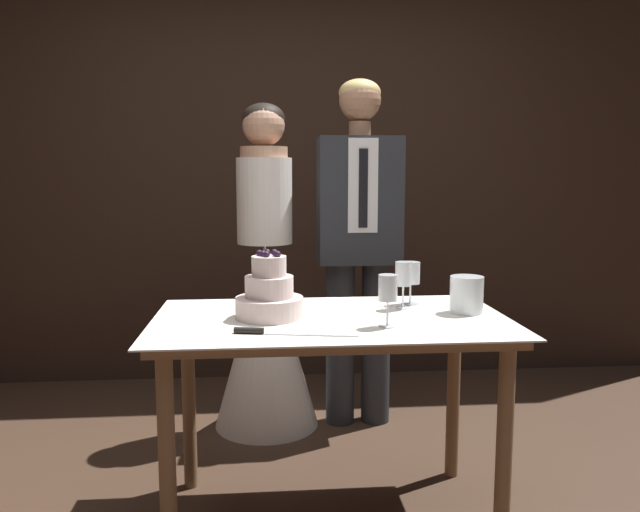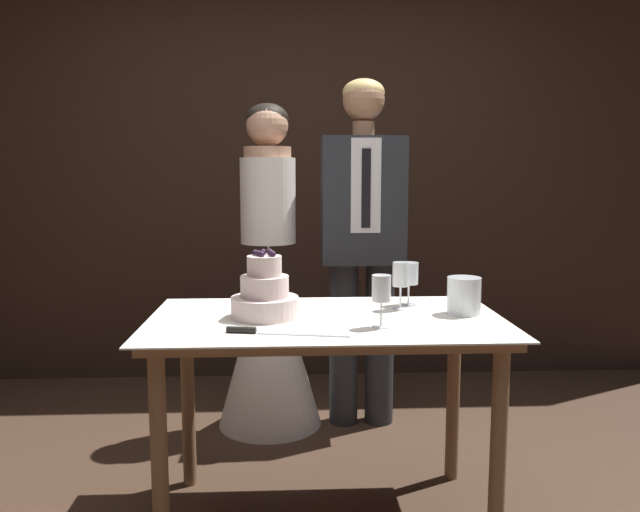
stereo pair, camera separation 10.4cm
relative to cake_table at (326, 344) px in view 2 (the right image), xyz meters
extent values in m
cube|color=black|center=(-0.09, 1.79, 0.78)|extent=(5.53, 0.12, 2.93)
cylinder|color=brown|center=(-0.56, -0.29, -0.31)|extent=(0.06, 0.06, 0.75)
cylinder|color=brown|center=(0.56, -0.29, -0.31)|extent=(0.06, 0.06, 0.75)
cylinder|color=brown|center=(-0.56, 0.29, -0.31)|extent=(0.06, 0.06, 0.75)
cylinder|color=brown|center=(0.56, 0.29, -0.31)|extent=(0.06, 0.06, 0.75)
cube|color=brown|center=(0.00, 0.00, 0.08)|extent=(1.25, 0.70, 0.03)
cube|color=white|center=(0.00, 0.00, 0.10)|extent=(1.31, 0.76, 0.01)
cylinder|color=beige|center=(-0.23, 0.02, 0.14)|extent=(0.25, 0.25, 0.08)
cylinder|color=beige|center=(-0.23, 0.02, 0.22)|extent=(0.18, 0.18, 0.08)
cylinder|color=beige|center=(-0.23, 0.02, 0.29)|extent=(0.13, 0.13, 0.07)
sphere|color=#2D1933|center=(-0.20, 0.01, 0.34)|extent=(0.02, 0.02, 0.02)
sphere|color=#2D1933|center=(-0.21, 0.05, 0.34)|extent=(0.02, 0.02, 0.02)
sphere|color=#2D1933|center=(-0.23, 0.05, 0.34)|extent=(0.02, 0.02, 0.02)
sphere|color=#2D1933|center=(-0.26, 0.03, 0.34)|extent=(0.02, 0.02, 0.02)
sphere|color=#2D1933|center=(-0.25, 0.01, 0.34)|extent=(0.02, 0.02, 0.02)
sphere|color=#2D1933|center=(-0.23, -0.01, 0.34)|extent=(0.02, 0.02, 0.02)
sphere|color=#2D1933|center=(-0.19, -0.01, 0.34)|extent=(0.02, 0.02, 0.02)
cube|color=silver|center=(-0.09, -0.25, 0.10)|extent=(0.31, 0.08, 0.00)
cylinder|color=black|center=(-0.30, -0.21, 0.11)|extent=(0.10, 0.04, 0.02)
cylinder|color=silver|center=(0.30, 0.13, 0.10)|extent=(0.06, 0.06, 0.00)
cylinder|color=silver|center=(0.30, 0.13, 0.15)|extent=(0.01, 0.01, 0.09)
cylinder|color=silver|center=(0.30, 0.13, 0.24)|extent=(0.06, 0.06, 0.09)
cylinder|color=maroon|center=(0.30, 0.13, 0.21)|extent=(0.05, 0.05, 0.04)
cylinder|color=silver|center=(0.18, -0.15, 0.10)|extent=(0.06, 0.06, 0.00)
cylinder|color=silver|center=(0.18, -0.15, 0.15)|extent=(0.01, 0.01, 0.09)
cylinder|color=silver|center=(0.18, -0.15, 0.24)|extent=(0.07, 0.07, 0.09)
cylinder|color=maroon|center=(0.18, -0.15, 0.21)|extent=(0.05, 0.05, 0.03)
cylinder|color=silver|center=(0.35, 0.21, 0.10)|extent=(0.07, 0.07, 0.00)
cylinder|color=silver|center=(0.35, 0.21, 0.15)|extent=(0.01, 0.01, 0.08)
cylinder|color=silver|center=(0.35, 0.21, 0.23)|extent=(0.08, 0.08, 0.09)
cylinder|color=maroon|center=(0.35, 0.21, 0.20)|extent=(0.06, 0.06, 0.03)
cylinder|color=silver|center=(0.52, 0.03, 0.17)|extent=(0.13, 0.13, 0.14)
cylinder|color=silver|center=(0.52, 0.03, 0.13)|extent=(0.06, 0.06, 0.06)
sphere|color=#F9CC4C|center=(0.52, 0.03, 0.18)|extent=(0.02, 0.02, 0.02)
cone|color=white|center=(-0.24, 0.93, -0.20)|extent=(0.54, 0.54, 0.96)
cylinder|color=white|center=(-0.24, 0.93, 0.49)|extent=(0.28, 0.28, 0.43)
cylinder|color=tan|center=(-0.24, 0.93, 0.74)|extent=(0.24, 0.24, 0.05)
sphere|color=tan|center=(-0.24, 0.93, 0.87)|extent=(0.21, 0.21, 0.21)
ellipsoid|color=black|center=(-0.24, 0.94, 0.90)|extent=(0.22, 0.22, 0.16)
cylinder|color=#282B30|center=(0.15, 0.93, -0.26)|extent=(0.15, 0.15, 0.86)
cylinder|color=#282B30|center=(0.34, 0.93, -0.26)|extent=(0.15, 0.15, 0.86)
cube|color=#282B30|center=(0.24, 0.93, 0.49)|extent=(0.42, 0.24, 0.64)
cube|color=white|center=(0.24, 0.80, 0.57)|extent=(0.15, 0.01, 0.46)
cube|color=black|center=(0.24, 0.80, 0.56)|extent=(0.04, 0.01, 0.39)
cylinder|color=#A37556|center=(0.24, 0.93, 0.85)|extent=(0.11, 0.11, 0.07)
sphere|color=#A37556|center=(0.24, 0.93, 0.99)|extent=(0.21, 0.21, 0.21)
ellipsoid|color=#D6B770|center=(0.24, 0.94, 1.03)|extent=(0.21, 0.21, 0.14)
camera|label=1|loc=(-0.24, -2.24, 0.63)|focal=35.00mm
camera|label=2|loc=(-0.13, -2.25, 0.63)|focal=35.00mm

